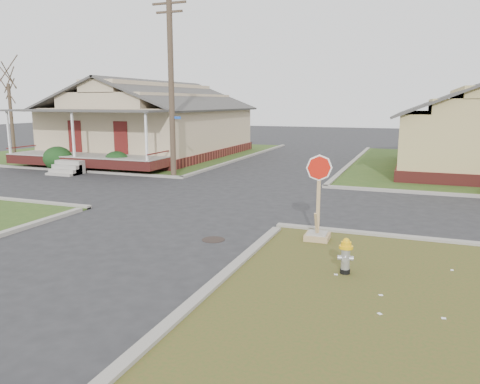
% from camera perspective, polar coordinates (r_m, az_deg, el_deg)
% --- Properties ---
extents(ground, '(120.00, 120.00, 0.00)m').
position_cam_1_polar(ground, '(14.50, -10.44, -4.33)').
color(ground, '#262628').
rests_on(ground, ground).
extents(verge_far_left, '(19.00, 19.00, 0.05)m').
position_cam_1_polar(verge_far_left, '(36.37, -13.37, 4.72)').
color(verge_far_left, '#2C491A').
rests_on(verge_far_left, ground).
extents(curbs, '(80.00, 40.00, 0.12)m').
position_cam_1_polar(curbs, '(18.82, -2.57, -0.63)').
color(curbs, gray).
rests_on(curbs, ground).
extents(manhole, '(0.64, 0.64, 0.01)m').
position_cam_1_polar(manhole, '(13.08, -3.27, -5.82)').
color(manhole, black).
rests_on(manhole, ground).
extents(corner_house, '(10.10, 15.50, 5.30)m').
position_cam_1_polar(corner_house, '(33.48, -10.51, 8.19)').
color(corner_house, maroon).
rests_on(corner_house, ground).
extents(side_house_yellow, '(7.60, 11.60, 4.70)m').
position_cam_1_polar(side_house_yellow, '(28.59, 26.31, 6.64)').
color(side_house_yellow, maroon).
rests_on(side_house_yellow, ground).
extents(utility_pole, '(1.80, 0.28, 9.00)m').
position_cam_1_polar(utility_pole, '(23.82, -8.39, 12.96)').
color(utility_pole, '#433326').
rests_on(utility_pole, ground).
extents(tree_far_left, '(0.22, 0.22, 4.90)m').
position_cam_1_polar(tree_far_left, '(34.87, -26.07, 7.74)').
color(tree_far_left, '#433326').
rests_on(tree_far_left, verge_far_left).
extents(fire_hydrant, '(0.30, 0.30, 0.81)m').
position_cam_1_polar(fire_hydrant, '(10.58, 12.77, -7.39)').
color(fire_hydrant, black).
rests_on(fire_hydrant, ground).
extents(stop_sign, '(0.67, 0.65, 2.35)m').
position_cam_1_polar(stop_sign, '(12.95, 9.45, -3.59)').
color(stop_sign, '#A48059').
rests_on(stop_sign, ground).
extents(hedge_left, '(1.59, 1.30, 1.21)m').
position_cam_1_polar(hedge_left, '(28.17, -21.32, 3.84)').
color(hedge_left, '#123313').
rests_on(hedge_left, verge_far_left).
extents(hedge_right, '(1.44, 1.18, 1.10)m').
position_cam_1_polar(hedge_right, '(26.23, -14.79, 3.63)').
color(hedge_right, '#123313').
rests_on(hedge_right, verge_far_left).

